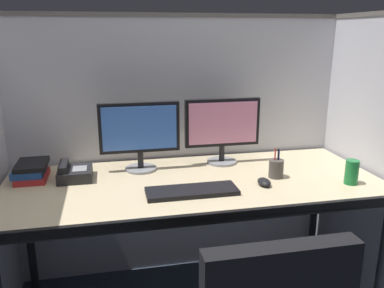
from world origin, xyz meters
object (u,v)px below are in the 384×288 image
Objects in this scene: keyboard_main at (192,191)px; pen_cup at (276,168)px; desk at (195,190)px; monitor_left at (140,132)px; monitor_right at (222,127)px; soda_can at (352,172)px; computer_mouse at (264,182)px; desk_phone at (74,173)px; book_stack at (31,171)px.

pen_cup is at bearing 14.24° from keyboard_main.
monitor_left is (-0.25, 0.23, 0.27)m from desk.
desk is 0.43m from monitor_right.
desk is 15.57× the size of soda_can.
soda_can is (0.43, -0.07, 0.04)m from computer_mouse.
computer_mouse is 0.97m from desk_phone.
monitor_right is (0.22, 0.26, 0.27)m from desk.
computer_mouse reaches higher than desk.
monitor_left is at bearing 158.85° from pen_cup.
monitor_left is 1.10m from soda_can.
desk_phone is (-0.35, -0.07, -0.18)m from monitor_left.
computer_mouse is at bearing -20.83° from desk.
computer_mouse is 1.18m from book_stack.
keyboard_main is (-0.05, -0.15, 0.06)m from desk.
pen_cup is at bearing -21.15° from monitor_left.
pen_cup is (0.43, -0.03, 0.10)m from desk.
desk_phone is at bearing 165.26° from soda_can.
desk_phone is 1.40m from soda_can.
monitor_left is 2.26× the size of desk_phone.
book_stack is 1.26m from pen_cup.
monitor_right is 0.44m from computer_mouse.
desk is 4.42× the size of monitor_left.
keyboard_main is at bearing -24.99° from book_stack.
desk_phone is (-0.82, -0.10, -0.18)m from monitor_right.
monitor_right is 4.48× the size of computer_mouse.
keyboard_main is 0.85m from book_stack.
pen_cup is at bearing 153.56° from soda_can.
desk_phone is at bearing 164.72° from desk.
computer_mouse is (0.57, -0.36, -0.20)m from monitor_left.
book_stack is (-0.81, 0.21, 0.09)m from desk.
desk_phone is (0.21, -0.04, -0.01)m from book_stack.
monitor_right is at bearing 57.20° from keyboard_main.
pen_cup is at bearing -10.85° from book_stack.
monitor_right is 1.97× the size of book_stack.
pen_cup is at bearing -54.22° from monitor_right.
soda_can reaches higher than desk.
computer_mouse is 0.14m from pen_cup.
book_stack is 0.22m from desk_phone.
monitor_right reaches higher than computer_mouse.
desk_phone reaches higher than computer_mouse.
computer_mouse is at bearing -74.51° from monitor_right.
book_stack is at bearing 155.01° from keyboard_main.
desk is 0.44m from pen_cup.
book_stack reaches higher than desk.
pen_cup is at bearing -3.94° from desk.
soda_can is at bearing -40.14° from monitor_right.
monitor_left is at bearing 2.50° from book_stack.
computer_mouse is 0.51× the size of desk_phone.
monitor_right is at bearing 6.76° from desk_phone.
soda_can is (0.76, -0.19, 0.11)m from desk.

